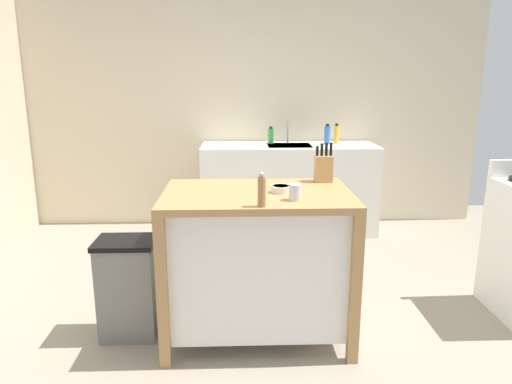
{
  "coord_description": "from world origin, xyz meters",
  "views": [
    {
      "loc": [
        -0.17,
        -2.65,
        1.59
      ],
      "look_at": [
        -0.06,
        0.23,
        0.87
      ],
      "focal_mm": 32.81,
      "sensor_mm": 36.0,
      "label": 1
    }
  ],
  "objects_px": {
    "pepper_grinder": "(262,190)",
    "kitchen_island": "(257,256)",
    "sink_faucet": "(288,132)",
    "bottle_hand_soap": "(336,134)",
    "knife_block": "(323,168)",
    "drinking_cup": "(295,192)",
    "bottle_spray_cleaner": "(327,135)",
    "bowl_ceramic_wide": "(281,189)",
    "trash_bin": "(128,288)",
    "bottle_dish_soap": "(271,136)"
  },
  "relations": [
    {
      "from": "kitchen_island",
      "to": "bowl_ceramic_wide",
      "type": "distance_m",
      "value": 0.45
    },
    {
      "from": "kitchen_island",
      "to": "bowl_ceramic_wide",
      "type": "bearing_deg",
      "value": -5.14
    },
    {
      "from": "pepper_grinder",
      "to": "bottle_hand_soap",
      "type": "height_order",
      "value": "bottle_hand_soap"
    },
    {
      "from": "sink_faucet",
      "to": "bottle_hand_soap",
      "type": "distance_m",
      "value": 0.5
    },
    {
      "from": "bottle_spray_cleaner",
      "to": "pepper_grinder",
      "type": "bearing_deg",
      "value": -108.27
    },
    {
      "from": "bowl_ceramic_wide",
      "to": "sink_faucet",
      "type": "relative_size",
      "value": 0.53
    },
    {
      "from": "pepper_grinder",
      "to": "bottle_spray_cleaner",
      "type": "xyz_separation_m",
      "value": [
        0.79,
        2.38,
        -0.01
      ]
    },
    {
      "from": "sink_faucet",
      "to": "bottle_hand_soap",
      "type": "bearing_deg",
      "value": -6.25
    },
    {
      "from": "bowl_ceramic_wide",
      "to": "bottle_hand_soap",
      "type": "xyz_separation_m",
      "value": [
        0.76,
        2.12,
        0.06
      ]
    },
    {
      "from": "bowl_ceramic_wide",
      "to": "bottle_dish_soap",
      "type": "xyz_separation_m",
      "value": [
        0.08,
        2.15,
        0.04
      ]
    },
    {
      "from": "drinking_cup",
      "to": "bottle_spray_cleaner",
      "type": "bearing_deg",
      "value": 75.22
    },
    {
      "from": "sink_faucet",
      "to": "bottle_hand_soap",
      "type": "height_order",
      "value": "sink_faucet"
    },
    {
      "from": "trash_bin",
      "to": "bottle_hand_soap",
      "type": "distance_m",
      "value": 2.79
    },
    {
      "from": "sink_faucet",
      "to": "bottle_spray_cleaner",
      "type": "bearing_deg",
      "value": -14.89
    },
    {
      "from": "bottle_spray_cleaner",
      "to": "knife_block",
      "type": "bearing_deg",
      "value": -101.26
    },
    {
      "from": "drinking_cup",
      "to": "trash_bin",
      "type": "bearing_deg",
      "value": 168.74
    },
    {
      "from": "pepper_grinder",
      "to": "bottle_spray_cleaner",
      "type": "bearing_deg",
      "value": 71.73
    },
    {
      "from": "pepper_grinder",
      "to": "kitchen_island",
      "type": "bearing_deg",
      "value": 92.06
    },
    {
      "from": "bowl_ceramic_wide",
      "to": "kitchen_island",
      "type": "bearing_deg",
      "value": 174.86
    },
    {
      "from": "trash_bin",
      "to": "sink_faucet",
      "type": "distance_m",
      "value": 2.57
    },
    {
      "from": "kitchen_island",
      "to": "bottle_spray_cleaner",
      "type": "distance_m",
      "value": 2.26
    },
    {
      "from": "drinking_cup",
      "to": "sink_faucet",
      "type": "relative_size",
      "value": 0.41
    },
    {
      "from": "sink_faucet",
      "to": "bottle_spray_cleaner",
      "type": "xyz_separation_m",
      "value": [
        0.39,
        -0.1,
        -0.01
      ]
    },
    {
      "from": "bowl_ceramic_wide",
      "to": "bottle_spray_cleaner",
      "type": "relative_size",
      "value": 0.56
    },
    {
      "from": "kitchen_island",
      "to": "bottle_hand_soap",
      "type": "bearing_deg",
      "value": 66.86
    },
    {
      "from": "knife_block",
      "to": "sink_faucet",
      "type": "height_order",
      "value": "knife_block"
    },
    {
      "from": "knife_block",
      "to": "pepper_grinder",
      "type": "distance_m",
      "value": 0.72
    },
    {
      "from": "bowl_ceramic_wide",
      "to": "trash_bin",
      "type": "bearing_deg",
      "value": 178.81
    },
    {
      "from": "bottle_spray_cleaner",
      "to": "drinking_cup",
      "type": "bearing_deg",
      "value": -104.78
    },
    {
      "from": "kitchen_island",
      "to": "bottle_spray_cleaner",
      "type": "bearing_deg",
      "value": 68.87
    },
    {
      "from": "trash_bin",
      "to": "bottle_dish_soap",
      "type": "distance_m",
      "value": 2.45
    },
    {
      "from": "bowl_ceramic_wide",
      "to": "drinking_cup",
      "type": "height_order",
      "value": "drinking_cup"
    },
    {
      "from": "bottle_hand_soap",
      "to": "bowl_ceramic_wide",
      "type": "bearing_deg",
      "value": -109.74
    },
    {
      "from": "kitchen_island",
      "to": "drinking_cup",
      "type": "relative_size",
      "value": 12.35
    },
    {
      "from": "knife_block",
      "to": "bottle_spray_cleaner",
      "type": "xyz_separation_m",
      "value": [
        0.36,
        1.79,
        -0.01
      ]
    },
    {
      "from": "kitchen_island",
      "to": "knife_block",
      "type": "xyz_separation_m",
      "value": [
        0.44,
        0.27,
        0.5
      ]
    },
    {
      "from": "trash_bin",
      "to": "sink_faucet",
      "type": "bearing_deg",
      "value": 60.87
    },
    {
      "from": "knife_block",
      "to": "bottle_spray_cleaner",
      "type": "relative_size",
      "value": 1.22
    },
    {
      "from": "bowl_ceramic_wide",
      "to": "trash_bin",
      "type": "height_order",
      "value": "bowl_ceramic_wide"
    },
    {
      "from": "knife_block",
      "to": "bottle_dish_soap",
      "type": "relative_size",
      "value": 1.45
    },
    {
      "from": "knife_block",
      "to": "drinking_cup",
      "type": "bearing_deg",
      "value": -117.34
    },
    {
      "from": "kitchen_island",
      "to": "trash_bin",
      "type": "height_order",
      "value": "kitchen_island"
    },
    {
      "from": "bowl_ceramic_wide",
      "to": "bottle_dish_soap",
      "type": "height_order",
      "value": "bottle_dish_soap"
    },
    {
      "from": "bottle_spray_cleaner",
      "to": "bottle_hand_soap",
      "type": "bearing_deg",
      "value": 25.35
    },
    {
      "from": "knife_block",
      "to": "kitchen_island",
      "type": "bearing_deg",
      "value": -148.69
    },
    {
      "from": "trash_bin",
      "to": "bottle_dish_soap",
      "type": "bearing_deg",
      "value": 64.33
    },
    {
      "from": "drinking_cup",
      "to": "bowl_ceramic_wide",
      "type": "bearing_deg",
      "value": 109.01
    },
    {
      "from": "trash_bin",
      "to": "sink_faucet",
      "type": "relative_size",
      "value": 2.86
    },
    {
      "from": "kitchen_island",
      "to": "bottle_spray_cleaner",
      "type": "xyz_separation_m",
      "value": [
        0.8,
        2.06,
        0.49
      ]
    },
    {
      "from": "bottle_hand_soap",
      "to": "bottle_spray_cleaner",
      "type": "distance_m",
      "value": 0.12
    }
  ]
}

